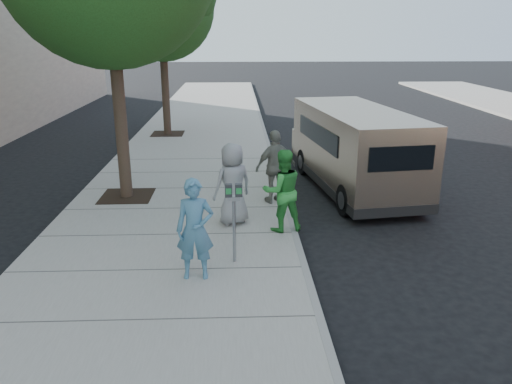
% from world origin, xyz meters
% --- Properties ---
extents(ground, '(120.00, 120.00, 0.00)m').
position_xyz_m(ground, '(0.00, 0.00, 0.00)').
color(ground, black).
rests_on(ground, ground).
extents(sidewalk, '(5.00, 60.00, 0.15)m').
position_xyz_m(sidewalk, '(-1.00, 0.00, 0.07)').
color(sidewalk, gray).
rests_on(sidewalk, ground).
extents(curb_face, '(0.12, 60.00, 0.16)m').
position_xyz_m(curb_face, '(1.44, 0.00, 0.07)').
color(curb_face, gray).
rests_on(curb_face, ground).
extents(tree_far, '(3.92, 3.80, 6.49)m').
position_xyz_m(tree_far, '(-2.25, 10.00, 4.88)').
color(tree_far, black).
rests_on(tree_far, sidewalk).
extents(parking_meter, '(0.29, 0.11, 1.38)m').
position_xyz_m(parking_meter, '(0.27, -1.25, 1.15)').
color(parking_meter, gray).
rests_on(parking_meter, sidewalk).
extents(van, '(2.55, 5.75, 2.06)m').
position_xyz_m(van, '(3.29, 3.25, 1.09)').
color(van, tan).
rests_on(van, ground).
extents(person_officer, '(0.59, 0.39, 1.62)m').
position_xyz_m(person_officer, '(-0.34, -1.77, 0.96)').
color(person_officer, teal).
rests_on(person_officer, sidewalk).
extents(person_green_shirt, '(0.91, 0.78, 1.62)m').
position_xyz_m(person_green_shirt, '(1.20, 0.15, 0.96)').
color(person_green_shirt, green).
rests_on(person_green_shirt, sidewalk).
extents(person_gray_shirt, '(0.97, 0.86, 1.66)m').
position_xyz_m(person_gray_shirt, '(0.24, 0.57, 0.98)').
color(person_gray_shirt, gray).
rests_on(person_gray_shirt, sidewalk).
extents(person_striped_polo, '(1.06, 0.75, 1.66)m').
position_xyz_m(person_striped_polo, '(1.20, 1.85, 0.98)').
color(person_striped_polo, gray).
rests_on(person_striped_polo, sidewalk).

